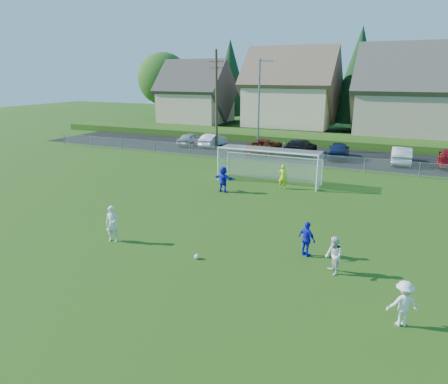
{
  "coord_description": "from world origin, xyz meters",
  "views": [
    {
      "loc": [
        8.66,
        -11.06,
        7.6
      ],
      "look_at": [
        0.0,
        8.0,
        1.4
      ],
      "focal_mm": 32.0,
      "sensor_mm": 36.0,
      "label": 1
    }
  ],
  "objects_px": {
    "car_e": "(339,150)",
    "player_white_b": "(334,256)",
    "player_white_a": "(112,224)",
    "car_d": "(300,147)",
    "car_b": "(213,140)",
    "car_c": "(264,146)",
    "player_white_c": "(403,303)",
    "player_blue_b": "(223,179)",
    "soccer_ball": "(197,257)",
    "goalkeeper": "(283,177)",
    "car_a": "(191,139)",
    "soccer_goal": "(270,160)",
    "car_f": "(401,155)",
    "player_blue_a": "(307,239)"
  },
  "relations": [
    {
      "from": "player_white_a",
      "to": "goalkeeper",
      "type": "xyz_separation_m",
      "value": [
        4.7,
        12.06,
        -0.02
      ]
    },
    {
      "from": "player_blue_b",
      "to": "car_c",
      "type": "relative_size",
      "value": 0.33
    },
    {
      "from": "car_c",
      "to": "car_f",
      "type": "bearing_deg",
      "value": -176.47
    },
    {
      "from": "player_white_c",
      "to": "car_b",
      "type": "distance_m",
      "value": 33.03
    },
    {
      "from": "car_c",
      "to": "soccer_goal",
      "type": "xyz_separation_m",
      "value": [
        3.93,
        -10.28,
        0.89
      ]
    },
    {
      "from": "player_white_c",
      "to": "player_blue_a",
      "type": "relative_size",
      "value": 0.97
    },
    {
      "from": "player_white_b",
      "to": "car_e",
      "type": "relative_size",
      "value": 0.34
    },
    {
      "from": "player_white_b",
      "to": "player_blue_b",
      "type": "xyz_separation_m",
      "value": [
        -8.7,
        8.65,
        0.09
      ]
    },
    {
      "from": "player_white_c",
      "to": "car_b",
      "type": "height_order",
      "value": "player_white_c"
    },
    {
      "from": "car_a",
      "to": "car_b",
      "type": "height_order",
      "value": "car_a"
    },
    {
      "from": "car_a",
      "to": "car_b",
      "type": "distance_m",
      "value": 2.57
    },
    {
      "from": "player_blue_a",
      "to": "car_a",
      "type": "relative_size",
      "value": 0.38
    },
    {
      "from": "soccer_ball",
      "to": "car_b",
      "type": "height_order",
      "value": "car_b"
    },
    {
      "from": "soccer_ball",
      "to": "player_white_a",
      "type": "height_order",
      "value": "player_white_a"
    },
    {
      "from": "car_a",
      "to": "soccer_goal",
      "type": "bearing_deg",
      "value": 140.5
    },
    {
      "from": "car_b",
      "to": "player_blue_b",
      "type": "bearing_deg",
      "value": 119.56
    },
    {
      "from": "player_blue_b",
      "to": "car_d",
      "type": "relative_size",
      "value": 0.32
    },
    {
      "from": "player_white_b",
      "to": "soccer_ball",
      "type": "bearing_deg",
      "value": -109.78
    },
    {
      "from": "player_blue_a",
      "to": "car_d",
      "type": "height_order",
      "value": "car_d"
    },
    {
      "from": "player_white_c",
      "to": "goalkeeper",
      "type": "xyz_separation_m",
      "value": [
        -7.85,
        13.57,
        0.09
      ]
    },
    {
      "from": "player_white_c",
      "to": "soccer_goal",
      "type": "xyz_separation_m",
      "value": [
        -9.23,
        14.88,
        0.87
      ]
    },
    {
      "from": "player_white_a",
      "to": "car_d",
      "type": "bearing_deg",
      "value": 67.57
    },
    {
      "from": "soccer_goal",
      "to": "player_blue_b",
      "type": "bearing_deg",
      "value": -118.71
    },
    {
      "from": "car_a",
      "to": "soccer_ball",
      "type": "bearing_deg",
      "value": 121.52
    },
    {
      "from": "goalkeeper",
      "to": "car_f",
      "type": "distance_m",
      "value": 14.09
    },
    {
      "from": "player_white_b",
      "to": "car_b",
      "type": "height_order",
      "value": "player_white_b"
    },
    {
      "from": "player_white_b",
      "to": "player_blue_a",
      "type": "xyz_separation_m",
      "value": [
        -1.33,
        1.18,
        0.01
      ]
    },
    {
      "from": "soccer_ball",
      "to": "player_white_a",
      "type": "xyz_separation_m",
      "value": [
        -4.48,
        0.04,
        0.76
      ]
    },
    {
      "from": "car_b",
      "to": "soccer_goal",
      "type": "bearing_deg",
      "value": 132.63
    },
    {
      "from": "player_white_b",
      "to": "player_blue_b",
      "type": "distance_m",
      "value": 12.27
    },
    {
      "from": "car_a",
      "to": "car_f",
      "type": "bearing_deg",
      "value": -179.57
    },
    {
      "from": "car_c",
      "to": "player_white_c",
      "type": "bearing_deg",
      "value": 118.74
    },
    {
      "from": "player_blue_a",
      "to": "car_f",
      "type": "bearing_deg",
      "value": -67.85
    },
    {
      "from": "car_e",
      "to": "player_white_b",
      "type": "bearing_deg",
      "value": 92.82
    },
    {
      "from": "player_white_c",
      "to": "car_c",
      "type": "relative_size",
      "value": 0.29
    },
    {
      "from": "player_white_c",
      "to": "car_e",
      "type": "bearing_deg",
      "value": -102.32
    },
    {
      "from": "player_white_c",
      "to": "car_a",
      "type": "bearing_deg",
      "value": -75.48
    },
    {
      "from": "soccer_ball",
      "to": "car_c",
      "type": "bearing_deg",
      "value": 102.11
    },
    {
      "from": "soccer_ball",
      "to": "goalkeeper",
      "type": "bearing_deg",
      "value": 88.95
    },
    {
      "from": "player_white_b",
      "to": "soccer_goal",
      "type": "xyz_separation_m",
      "value": [
        -6.67,
        12.35,
        0.85
      ]
    },
    {
      "from": "goalkeeper",
      "to": "car_d",
      "type": "xyz_separation_m",
      "value": [
        -1.88,
        12.19,
        -0.06
      ]
    },
    {
      "from": "player_white_a",
      "to": "car_d",
      "type": "xyz_separation_m",
      "value": [
        2.82,
        24.25,
        -0.08
      ]
    },
    {
      "from": "player_white_a",
      "to": "goalkeeper",
      "type": "distance_m",
      "value": 12.95
    },
    {
      "from": "car_b",
      "to": "car_c",
      "type": "height_order",
      "value": "car_c"
    },
    {
      "from": "player_white_a",
      "to": "player_white_b",
      "type": "height_order",
      "value": "player_white_a"
    },
    {
      "from": "car_b",
      "to": "soccer_goal",
      "type": "xyz_separation_m",
      "value": [
        10.31,
        -11.74,
        0.94
      ]
    },
    {
      "from": "player_white_a",
      "to": "player_blue_b",
      "type": "relative_size",
      "value": 1.01
    },
    {
      "from": "soccer_ball",
      "to": "car_f",
      "type": "xyz_separation_m",
      "value": [
        7.41,
        24.22,
        0.64
      ]
    },
    {
      "from": "car_f",
      "to": "car_a",
      "type": "bearing_deg",
      "value": -4.25
    },
    {
      "from": "player_white_c",
      "to": "car_f",
      "type": "height_order",
      "value": "player_white_c"
    }
  ]
}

